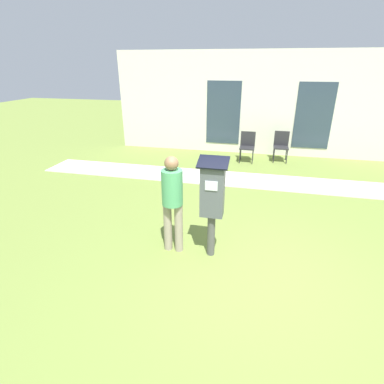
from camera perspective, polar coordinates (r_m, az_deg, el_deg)
name	(u,v)px	position (r m, az deg, el deg)	size (l,w,h in m)	color
ground_plane	(258,281)	(4.47, 12.44, -16.17)	(40.00, 40.00, 0.00)	olive
sidewalk	(262,181)	(7.91, 13.21, 2.00)	(12.00, 1.10, 0.02)	beige
building_facade	(268,104)	(10.20, 14.28, 15.86)	(10.00, 0.26, 3.20)	silver
parking_meter	(212,196)	(4.40, 3.88, -0.72)	(0.44, 0.31, 1.59)	#4C4C4C
person_standing	(172,198)	(4.55, -3.75, -1.07)	(0.32, 0.32, 1.58)	gray
outdoor_chair_left	(247,144)	(9.40, 10.51, 8.94)	(0.44, 0.44, 0.90)	#262628
outdoor_chair_middle	(281,144)	(9.68, 16.62, 8.78)	(0.44, 0.44, 0.90)	#262628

